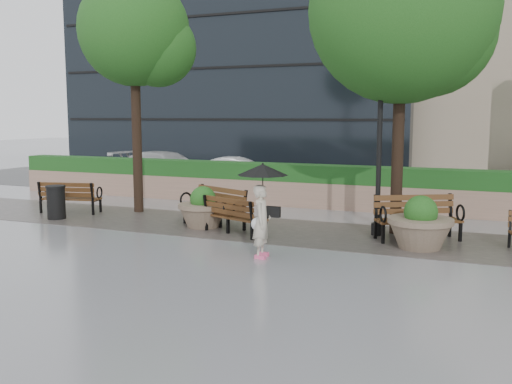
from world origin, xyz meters
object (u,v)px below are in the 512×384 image
at_px(planter_left, 203,211).
at_px(planter_right, 420,228).
at_px(bench_2, 235,223).
at_px(bench_3, 417,227).
at_px(trash_bin, 56,203).
at_px(bench_0, 71,204).
at_px(car_left, 166,169).
at_px(bench_1, 214,216).
at_px(pedestrian, 262,201).
at_px(lamppost, 379,160).
at_px(car_right, 239,174).

xyz_separation_m(planter_left, planter_right, (5.50, -0.30, 0.04)).
height_order(bench_2, bench_3, bench_3).
bearing_deg(trash_bin, bench_3, 6.33).
relative_size(bench_3, planter_right, 1.46).
distance_m(bench_0, trash_bin, 1.03).
relative_size(trash_bin, car_left, 0.18).
bearing_deg(bench_1, bench_2, -8.67).
bearing_deg(bench_2, pedestrian, 149.42).
xyz_separation_m(bench_1, lamppost, (4.13, 0.61, 1.53)).
distance_m(bench_1, lamppost, 4.45).
height_order(bench_3, planter_right, planter_right).
relative_size(bench_1, lamppost, 0.49).
relative_size(bench_0, car_left, 0.38).
bearing_deg(bench_2, car_left, -27.75).
bearing_deg(bench_2, bench_3, -145.67).
distance_m(trash_bin, pedestrian, 7.25).
bearing_deg(planter_left, bench_0, 174.60).
xyz_separation_m(bench_2, trash_bin, (-5.50, -0.10, 0.18)).
relative_size(planter_left, trash_bin, 1.44).
relative_size(car_left, car_right, 1.27).
bearing_deg(planter_right, car_left, 145.60).
relative_size(planter_right, pedestrian, 0.73).
height_order(bench_0, lamppost, lamppost).
distance_m(car_right, pedestrian, 10.80).
relative_size(planter_right, car_left, 0.29).
bearing_deg(bench_0, bench_3, 168.34).
bearing_deg(planter_left, planter_right, -3.07).
xyz_separation_m(planter_right, pedestrian, (-2.90, -2.03, 0.71)).
xyz_separation_m(bench_0, trash_bin, (0.33, -0.97, 0.17)).
height_order(bench_0, bench_1, bench_1).
xyz_separation_m(trash_bin, car_left, (-1.21, 7.83, 0.26)).
bearing_deg(bench_2, car_right, -44.90).
bearing_deg(pedestrian, lamppost, -37.17).
bearing_deg(pedestrian, car_left, 32.95).
bearing_deg(planter_right, trash_bin, -178.70).
distance_m(bench_2, bench_3, 4.34).
relative_size(bench_1, pedestrian, 1.06).
height_order(bench_1, trash_bin, bench_1).
relative_size(planter_left, car_right, 0.33).
bearing_deg(car_right, bench_0, 146.27).
relative_size(bench_3, lamppost, 0.49).
bearing_deg(pedestrian, bench_2, 30.66).
bearing_deg(bench_2, bench_0, 12.81).
distance_m(bench_1, pedestrian, 3.53).
relative_size(bench_1, bench_2, 1.12).
distance_m(planter_right, lamppost, 2.07).
xyz_separation_m(bench_1, car_left, (-5.83, 7.15, 0.41)).
distance_m(bench_1, planter_right, 5.29).
xyz_separation_m(trash_bin, pedestrian, (6.99, -1.80, 0.72)).
distance_m(lamppost, pedestrian, 3.62).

